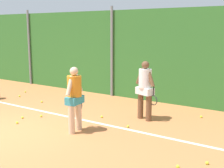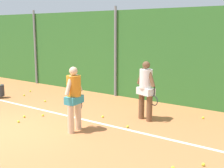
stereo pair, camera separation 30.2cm
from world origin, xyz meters
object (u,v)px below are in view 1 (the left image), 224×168
(tennis_ball_4, at_px, (41,116))
(tennis_ball_6, at_px, (20,96))
(player_foreground_near, at_px, (75,96))
(tennis_ball_3, at_px, (128,126))
(tennis_ball_12, at_px, (201,117))
(tennis_ball_9, at_px, (25,92))
(tennis_ball_5, at_px, (42,102))
(player_midcourt, at_px, (145,87))
(tennis_ball_0, at_px, (22,117))
(tennis_ball_8, at_px, (17,123))
(tennis_ball_2, at_px, (102,117))
(tennis_ball_10, at_px, (178,167))
(tennis_ball_11, at_px, (207,163))

(tennis_ball_4, height_order, tennis_ball_6, same)
(player_foreground_near, xyz_separation_m, tennis_ball_3, (0.95, 1.01, -0.90))
(tennis_ball_12, bearing_deg, tennis_ball_6, -170.23)
(player_foreground_near, height_order, tennis_ball_6, player_foreground_near)
(tennis_ball_9, distance_m, tennis_ball_12, 7.13)
(tennis_ball_5, bearing_deg, player_foreground_near, -29.04)
(tennis_ball_3, height_order, tennis_ball_12, same)
(tennis_ball_3, distance_m, tennis_ball_6, 5.40)
(tennis_ball_4, bearing_deg, tennis_ball_6, 152.24)
(tennis_ball_4, height_order, tennis_ball_12, same)
(player_midcourt, bearing_deg, player_foreground_near, -100.17)
(tennis_ball_12, bearing_deg, tennis_ball_5, -165.99)
(tennis_ball_0, bearing_deg, player_foreground_near, 0.24)
(player_foreground_near, distance_m, tennis_ball_9, 5.49)
(player_midcourt, height_order, tennis_ball_8, player_midcourt)
(tennis_ball_3, xyz_separation_m, tennis_ball_8, (-2.70, -1.43, 0.00))
(tennis_ball_2, bearing_deg, player_midcourt, 26.36)
(tennis_ball_0, height_order, tennis_ball_10, same)
(tennis_ball_5, bearing_deg, tennis_ball_12, 14.01)
(player_foreground_near, xyz_separation_m, player_midcourt, (0.98, 1.90, 0.02))
(tennis_ball_8, bearing_deg, tennis_ball_4, 85.23)
(tennis_ball_10, bearing_deg, tennis_ball_8, 178.99)
(tennis_ball_2, relative_size, tennis_ball_10, 1.00)
(tennis_ball_3, relative_size, tennis_ball_8, 1.00)
(tennis_ball_5, bearing_deg, tennis_ball_9, 155.92)
(tennis_ball_0, distance_m, tennis_ball_12, 5.24)
(tennis_ball_3, relative_size, tennis_ball_11, 1.00)
(tennis_ball_5, bearing_deg, tennis_ball_8, -59.14)
(player_midcourt, relative_size, tennis_ball_0, 25.67)
(tennis_ball_4, xyz_separation_m, tennis_ball_11, (5.04, -0.44, 0.00))
(tennis_ball_8, relative_size, tennis_ball_10, 1.00)
(tennis_ball_0, distance_m, tennis_ball_6, 2.99)
(tennis_ball_2, bearing_deg, tennis_ball_12, 33.79)
(tennis_ball_3, distance_m, tennis_ball_10, 2.50)
(player_midcourt, bearing_deg, tennis_ball_5, -159.37)
(tennis_ball_5, height_order, tennis_ball_8, same)
(player_midcourt, relative_size, tennis_ball_8, 25.67)
(player_midcourt, distance_m, tennis_ball_12, 1.93)
(tennis_ball_11, bearing_deg, tennis_ball_5, 165.07)
(tennis_ball_3, bearing_deg, tennis_ball_12, 55.66)
(tennis_ball_2, xyz_separation_m, tennis_ball_6, (-4.24, 0.48, 0.00))
(tennis_ball_3, distance_m, tennis_ball_9, 5.96)
(tennis_ball_2, relative_size, tennis_ball_4, 1.00)
(player_foreground_near, xyz_separation_m, tennis_ball_4, (-1.68, 0.40, -0.90))
(tennis_ball_0, distance_m, tennis_ball_9, 3.75)
(tennis_ball_3, height_order, tennis_ball_11, same)
(tennis_ball_8, xyz_separation_m, tennis_ball_11, (5.11, 0.38, 0.00))
(tennis_ball_6, xyz_separation_m, tennis_ball_12, (6.68, 1.15, 0.00))
(tennis_ball_6, bearing_deg, tennis_ball_9, 123.96)
(tennis_ball_2, distance_m, tennis_ball_4, 1.80)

